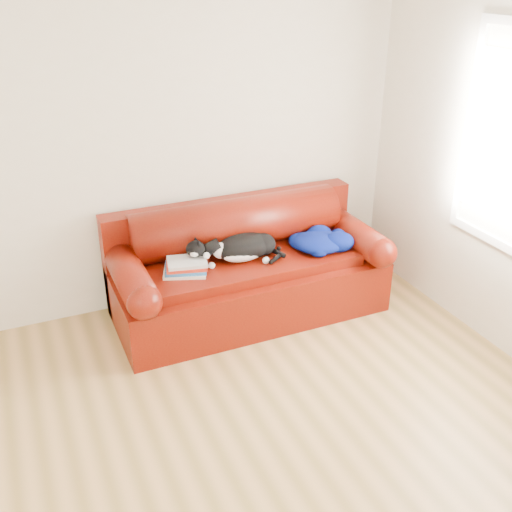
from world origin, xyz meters
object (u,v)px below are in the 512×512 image
Objects in this scene: sofa_base at (249,286)px; cat at (244,248)px; blanket at (320,241)px; book_stack at (186,267)px.

cat is at bearing -147.59° from sofa_base.
book_stack is at bearing 178.04° from blanket.
sofa_base is at bearing 6.83° from book_stack.
book_stack is 0.73× the size of blanket.
book_stack is 0.55× the size of cat.
sofa_base is 0.36m from cat.
blanket is at bearing 3.31° from cat.
book_stack reaches higher than sofa_base.
sofa_base is 4.14× the size of blanket.
book_stack is 0.48m from cat.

